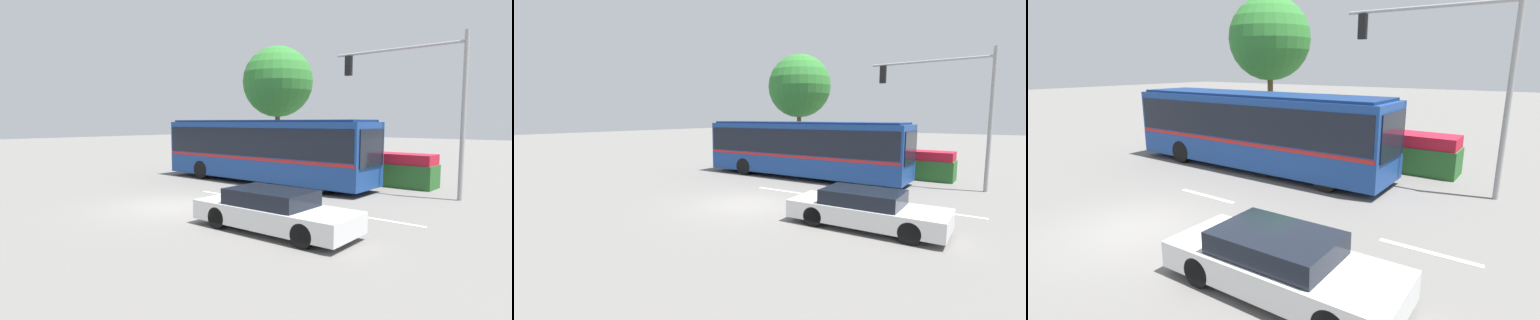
# 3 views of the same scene
# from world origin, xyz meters

# --- Properties ---
(ground_plane) EXTENTS (140.00, 140.00, 0.00)m
(ground_plane) POSITION_xyz_m (0.00, 0.00, 0.00)
(ground_plane) COLOR slate
(city_bus) EXTENTS (11.87, 2.69, 3.21)m
(city_bus) POSITION_xyz_m (-1.28, 6.86, 1.83)
(city_bus) COLOR navy
(city_bus) RESTS_ON ground
(sedan_foreground) EXTENTS (4.88, 1.91, 1.20)m
(sedan_foreground) POSITION_xyz_m (4.94, -0.13, 0.58)
(sedan_foreground) COLOR silver
(sedan_foreground) RESTS_ON ground
(traffic_light_pole) EXTENTS (5.68, 0.24, 6.66)m
(traffic_light_pole) POSITION_xyz_m (6.26, 8.27, 4.39)
(traffic_light_pole) COLOR gray
(traffic_light_pole) RESTS_ON ground
(flowering_hedge) EXTENTS (6.15, 1.50, 1.60)m
(flowering_hedge) POSITION_xyz_m (3.14, 10.23, 0.79)
(flowering_hedge) COLOR #286028
(flowering_hedge) RESTS_ON ground
(street_tree_left) EXTENTS (4.77, 4.77, 8.22)m
(street_tree_left) POSITION_xyz_m (-5.08, 12.95, 5.82)
(street_tree_left) COLOR brown
(street_tree_left) RESTS_ON ground
(lane_stripe_near) EXTENTS (2.40, 0.16, 0.01)m
(lane_stripe_near) POSITION_xyz_m (-0.33, 2.98, 0.01)
(lane_stripe_near) COLOR silver
(lane_stripe_near) RESTS_ON ground
(lane_stripe_mid) EXTENTS (2.40, 0.16, 0.01)m
(lane_stripe_mid) POSITION_xyz_m (6.95, 3.13, 0.01)
(lane_stripe_mid) COLOR silver
(lane_stripe_mid) RESTS_ON ground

